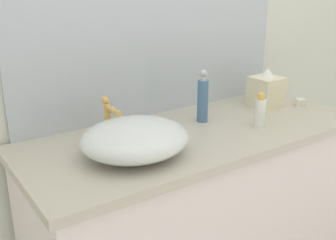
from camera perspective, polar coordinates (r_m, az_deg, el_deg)
bathroom_wall_rear at (r=1.74m, az=-1.58°, el=14.54°), size 6.00×0.06×2.60m
vanity_counter at (r=1.76m, az=4.05°, el=-15.13°), size 1.38×0.56×0.89m
sink_basin at (r=1.32m, az=-4.71°, el=-2.63°), size 0.36×0.33×0.12m
faucet at (r=1.46m, az=-8.36°, el=0.76°), size 0.03×0.12×0.15m
soap_dispenser at (r=1.63m, az=4.94°, el=2.94°), size 0.04×0.04×0.22m
lotion_bottle at (r=1.62m, az=12.89°, el=1.14°), size 0.04×0.04×0.13m
tissue_box at (r=1.90m, az=13.75°, el=4.16°), size 0.13×0.13×0.18m
candle_jar at (r=1.96m, az=18.20°, el=2.41°), size 0.05×0.05×0.03m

